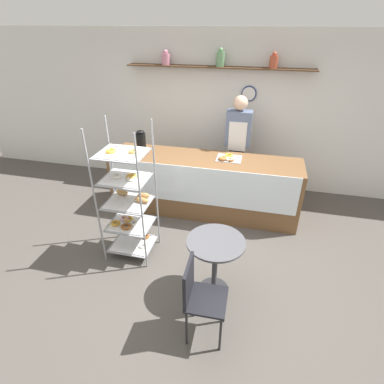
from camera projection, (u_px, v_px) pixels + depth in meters
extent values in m
plane|color=#4C4742|center=(184.00, 260.00, 3.98)|extent=(14.00, 14.00, 0.00)
cube|color=white|center=(217.00, 113.00, 5.32)|extent=(10.00, 0.06, 2.70)
cube|color=#4C331E|center=(218.00, 67.00, 4.81)|extent=(3.06, 0.24, 0.02)
cylinder|color=#CC7F99|center=(166.00, 59.00, 4.94)|extent=(0.14, 0.14, 0.17)
sphere|color=#CC7F99|center=(166.00, 52.00, 4.89)|extent=(0.08, 0.08, 0.08)
cylinder|color=#669966|center=(220.00, 59.00, 4.74)|extent=(0.13, 0.13, 0.22)
sphere|color=#669966|center=(221.00, 50.00, 4.68)|extent=(0.07, 0.07, 0.07)
cylinder|color=#B24C33|center=(274.00, 62.00, 4.59)|extent=(0.13, 0.13, 0.18)
sphere|color=#B24C33|center=(275.00, 54.00, 4.53)|extent=(0.07, 0.07, 0.07)
cylinder|color=navy|center=(249.00, 94.00, 5.00)|extent=(0.25, 0.03, 0.25)
cylinder|color=white|center=(249.00, 94.00, 4.98)|extent=(0.22, 0.00, 0.22)
cube|color=brown|center=(204.00, 185.00, 4.81)|extent=(2.96, 0.71, 0.94)
cube|color=silver|center=(199.00, 186.00, 4.42)|extent=(2.84, 0.01, 0.60)
cylinder|color=gray|center=(95.00, 202.00, 3.55)|extent=(0.02, 0.02, 1.80)
cylinder|color=gray|center=(141.00, 208.00, 3.44)|extent=(0.02, 0.02, 1.80)
cylinder|color=gray|center=(115.00, 183.00, 3.98)|extent=(0.02, 0.02, 1.80)
cylinder|color=gray|center=(156.00, 188.00, 3.86)|extent=(0.02, 0.02, 1.80)
cube|color=gray|center=(133.00, 244.00, 4.09)|extent=(0.56, 0.48, 0.01)
cube|color=white|center=(133.00, 243.00, 4.09)|extent=(0.49, 0.43, 0.01)
torus|color=brown|center=(146.00, 236.00, 4.17)|extent=(0.11, 0.11, 0.04)
torus|color=silver|center=(143.00, 246.00, 4.00)|extent=(0.10, 0.10, 0.03)
cube|color=gray|center=(131.00, 224.00, 3.93)|extent=(0.56, 0.48, 0.01)
cube|color=white|center=(131.00, 223.00, 3.92)|extent=(0.49, 0.43, 0.01)
torus|color=brown|center=(126.00, 226.00, 3.82)|extent=(0.13, 0.13, 0.04)
torus|color=gold|center=(115.00, 223.00, 3.88)|extent=(0.12, 0.12, 0.03)
torus|color=#EAB2C1|center=(125.00, 218.00, 3.98)|extent=(0.11, 0.11, 0.03)
torus|color=gold|center=(128.00, 219.00, 3.97)|extent=(0.12, 0.12, 0.03)
torus|color=silver|center=(134.00, 223.00, 3.89)|extent=(0.11, 0.11, 0.04)
cube|color=gray|center=(128.00, 203.00, 3.76)|extent=(0.56, 0.48, 0.01)
cube|color=white|center=(128.00, 202.00, 3.76)|extent=(0.49, 0.43, 0.01)
ellipsoid|color=#B27F47|center=(143.00, 196.00, 3.80)|extent=(0.17, 0.11, 0.08)
ellipsoid|color=tan|center=(122.00, 192.00, 3.88)|extent=(0.19, 0.11, 0.07)
ellipsoid|color=#B27F47|center=(142.00, 200.00, 3.72)|extent=(0.21, 0.11, 0.07)
cube|color=gray|center=(125.00, 179.00, 3.60)|extent=(0.56, 0.48, 0.01)
cube|color=white|center=(125.00, 178.00, 3.59)|extent=(0.49, 0.43, 0.01)
torus|color=silver|center=(131.00, 179.00, 3.53)|extent=(0.11, 0.11, 0.03)
torus|color=gold|center=(132.00, 176.00, 3.58)|extent=(0.13, 0.13, 0.04)
torus|color=silver|center=(117.00, 176.00, 3.58)|extent=(0.11, 0.11, 0.04)
cube|color=gray|center=(122.00, 154.00, 3.43)|extent=(0.56, 0.48, 0.01)
cube|color=white|center=(122.00, 153.00, 3.43)|extent=(0.49, 0.43, 0.01)
torus|color=gold|center=(111.00, 151.00, 3.41)|extent=(0.12, 0.12, 0.04)
torus|color=tan|center=(133.00, 151.00, 3.40)|extent=(0.11, 0.11, 0.03)
torus|color=#EAB2C1|center=(116.00, 148.00, 3.50)|extent=(0.12, 0.12, 0.04)
cube|color=#282833|center=(235.00, 172.00, 5.21)|extent=(0.24, 0.19, 0.98)
cube|color=slate|center=(239.00, 128.00, 4.82)|extent=(0.40, 0.22, 0.57)
cube|color=silver|center=(237.00, 137.00, 4.77)|extent=(0.28, 0.01, 0.48)
sphere|color=beige|center=(241.00, 103.00, 4.62)|extent=(0.23, 0.23, 0.23)
cylinder|color=#262628|center=(214.00, 289.00, 3.55)|extent=(0.35, 0.35, 0.02)
cylinder|color=#333338|center=(215.00, 267.00, 3.37)|extent=(0.06, 0.06, 0.69)
cylinder|color=#4C4C51|center=(216.00, 242.00, 3.19)|extent=(0.64, 0.64, 0.02)
cylinder|color=black|center=(220.00, 334.00, 2.79)|extent=(0.02, 0.02, 0.47)
cylinder|color=black|center=(224.00, 306.00, 3.06)|extent=(0.02, 0.02, 0.47)
cylinder|color=black|center=(187.00, 328.00, 2.84)|extent=(0.02, 0.02, 0.47)
cylinder|color=black|center=(193.00, 301.00, 3.12)|extent=(0.02, 0.02, 0.47)
cube|color=black|center=(207.00, 300.00, 2.83)|extent=(0.39, 0.39, 0.03)
cube|color=black|center=(189.00, 281.00, 2.75)|extent=(0.04, 0.36, 0.40)
cylinder|color=black|center=(141.00, 144.00, 4.64)|extent=(0.14, 0.14, 0.33)
ellipsoid|color=black|center=(140.00, 132.00, 4.55)|extent=(0.12, 0.12, 0.06)
cube|color=silver|center=(229.00, 159.00, 4.55)|extent=(0.37, 0.31, 0.01)
torus|color=silver|center=(230.00, 159.00, 4.47)|extent=(0.11, 0.11, 0.03)
torus|color=tan|center=(223.00, 158.00, 4.51)|extent=(0.13, 0.13, 0.04)
torus|color=gold|center=(229.00, 155.00, 4.59)|extent=(0.13, 0.13, 0.04)
torus|color=brown|center=(223.00, 159.00, 4.48)|extent=(0.13, 0.13, 0.04)
torus|color=brown|center=(231.00, 160.00, 4.45)|extent=(0.10, 0.10, 0.03)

